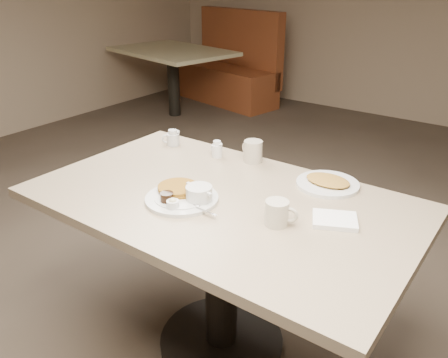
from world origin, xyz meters
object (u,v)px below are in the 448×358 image
Objects in this scene: coffee_mug_near at (278,213)px; booth_back_left at (226,70)px; creamer_left at (173,138)px; coffee_mug_far at (253,151)px; creamer_right at (217,150)px; diner_table at (221,234)px; hash_plate at (328,183)px; main_plate at (184,195)px.

booth_back_left is (-2.70, 3.43, -0.39)m from coffee_mug_near.
creamer_left is 0.05× the size of booth_back_left.
coffee_mug_far is at bearing 131.36° from coffee_mug_near.
creamer_right is 3.75m from booth_back_left.
diner_table is 0.66m from creamer_left.
diner_table is at bearing -50.93° from creamer_right.
diner_table is 0.49m from hash_plate.
diner_table is 18.75× the size of creamer_right.
diner_table is 4.16m from booth_back_left.
creamer_right is at bearing 1.00° from creamer_left.
booth_back_left is (-2.32, 3.48, -0.36)m from main_plate.
hash_plate is at bearing 88.53° from coffee_mug_near.
coffee_mug_near is (0.38, 0.05, 0.02)m from main_plate.
diner_table is at bearing 47.41° from main_plate.
coffee_mug_near is 0.46× the size of hash_plate.
coffee_mug_near reaches higher than creamer_left.
booth_back_left is at bearing 125.66° from diner_table.
hash_plate is (0.56, 0.01, -0.02)m from creamer_right.
diner_table is at bearing 169.11° from coffee_mug_near.
hash_plate is at bearing 49.25° from diner_table.
creamer_left is (-0.83, 0.38, -0.01)m from coffee_mug_near.
main_plate is 4.20m from booth_back_left.
coffee_mug_near is at bearing -51.73° from booth_back_left.
main_plate is 2.77× the size of coffee_mug_far.
coffee_mug_near is at bearing -91.47° from hash_plate.
hash_plate is at bearing 1.38° from creamer_right.
creamer_right is (-0.17, -0.05, -0.01)m from coffee_mug_far.
coffee_mug_near reaches higher than main_plate.
creamer_right is at bearing -54.72° from booth_back_left.
coffee_mug_near is 4.38m from booth_back_left.
creamer_right is at bearing -162.32° from coffee_mug_far.
main_plate is at bearing -172.36° from coffee_mug_near.
hash_plate is 0.15× the size of booth_back_left.
main_plate is 0.59m from hash_plate.
creamer_right is at bearing 145.19° from coffee_mug_near.
diner_table is 0.47m from creamer_right.
booth_back_left reaches higher than coffee_mug_near.
hash_plate is (0.39, 0.45, -0.01)m from main_plate.
coffee_mug_far is at bearing 104.65° from diner_table.
coffee_mug_near is 0.07× the size of booth_back_left.
diner_table is at bearing -130.75° from hash_plate.
main_plate is 0.47m from creamer_right.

